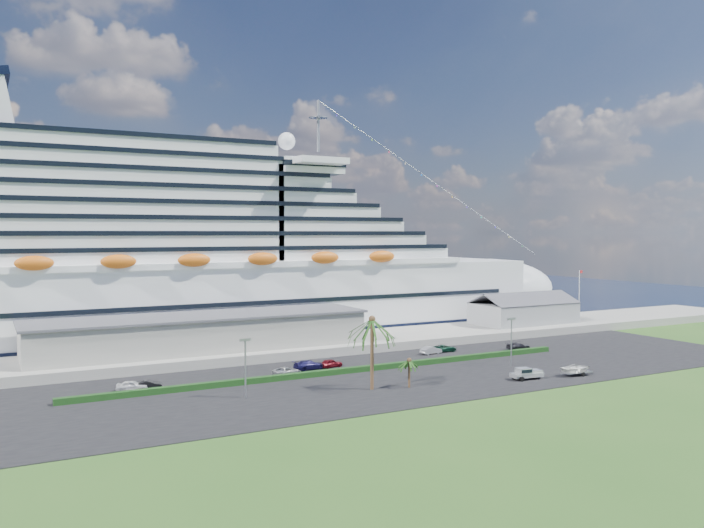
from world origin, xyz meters
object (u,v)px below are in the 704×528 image
cruise_ship (186,262)px  boat_trailer (577,368)px  parked_car_3 (309,365)px  pickup_truck (526,373)px

cruise_ship → boat_trailer: bearing=-56.0°
cruise_ship → parked_car_3: 46.19m
pickup_truck → boat_trailer: pickup_truck is taller
parked_car_3 → pickup_truck: 35.33m
parked_car_3 → cruise_ship: bearing=9.5°
cruise_ship → pickup_truck: (36.26, -65.47, -15.57)m
parked_car_3 → boat_trailer: (35.78, -24.90, 0.39)m
parked_car_3 → boat_trailer: 43.59m
pickup_truck → boat_trailer: bearing=-11.0°
parked_car_3 → pickup_truck: pickup_truck is taller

